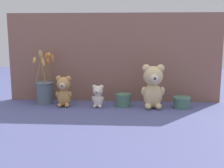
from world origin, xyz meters
TOP-DOWN VIEW (x-y plane):
  - ground_plane at (0.00, 0.00)m, footprint 4.00×4.00m
  - backdrop_wall at (0.00, 0.17)m, footprint 1.34×0.02m
  - teddy_bear_large at (0.24, -0.00)m, footprint 0.14×0.13m
  - teddy_bear_medium at (-0.28, 0.00)m, footprint 0.10×0.09m
  - teddy_bear_small at (-0.08, -0.00)m, footprint 0.07×0.07m
  - flower_vase at (-0.41, 0.07)m, footprint 0.14×0.14m
  - decorative_tin_tall at (0.07, 0.03)m, footprint 0.09×0.09m
  - decorative_tin_short at (0.41, 0.02)m, footprint 0.10×0.10m

SIDE VIEW (x-z plane):
  - ground_plane at x=0.00m, z-range 0.00..0.00m
  - decorative_tin_short at x=0.41m, z-range 0.00..0.06m
  - decorative_tin_tall at x=0.07m, z-range 0.00..0.08m
  - teddy_bear_small at x=-0.08m, z-range 0.00..0.14m
  - flower_vase at x=-0.41m, z-range -0.07..0.26m
  - teddy_bear_medium at x=-0.28m, z-range 0.00..0.19m
  - teddy_bear_large at x=0.24m, z-range 0.01..0.26m
  - backdrop_wall at x=0.00m, z-range 0.00..0.55m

